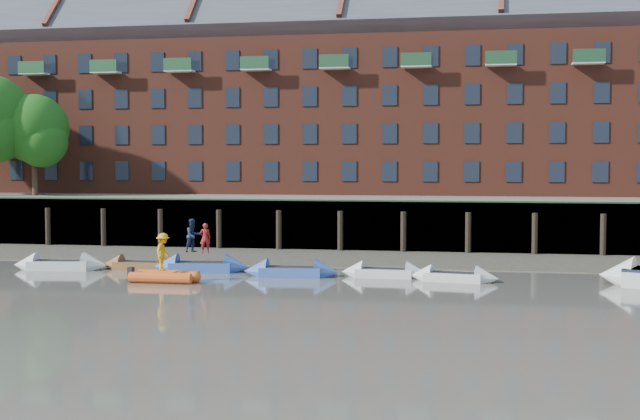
% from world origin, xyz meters
% --- Properties ---
extents(ground, '(220.00, 220.00, 0.00)m').
position_xyz_m(ground, '(0.00, 0.00, 0.00)').
color(ground, '#605B53').
rests_on(ground, ground).
extents(foreshore, '(110.00, 8.00, 0.50)m').
position_xyz_m(foreshore, '(0.00, 18.00, 0.00)').
color(foreshore, '#3D382F').
rests_on(foreshore, ground).
extents(mud_band, '(110.00, 1.60, 0.10)m').
position_xyz_m(mud_band, '(0.00, 14.60, 0.00)').
color(mud_band, '#4C4336').
rests_on(mud_band, ground).
extents(river_wall, '(110.00, 1.23, 3.30)m').
position_xyz_m(river_wall, '(-0.00, 22.38, 1.59)').
color(river_wall, '#2D2A26').
rests_on(river_wall, ground).
extents(bank_terrace, '(110.00, 28.00, 3.20)m').
position_xyz_m(bank_terrace, '(0.00, 36.00, 1.60)').
color(bank_terrace, '#5E594D').
rests_on(bank_terrace, ground).
extents(apartment_terrace, '(80.60, 15.56, 20.98)m').
position_xyz_m(apartment_terrace, '(-0.00, 36.99, 12.82)').
color(apartment_terrace, brown).
rests_on(apartment_terrace, bank_terrace).
extents(rowboat_1, '(5.15, 2.15, 1.45)m').
position_xyz_m(rowboat_1, '(-11.09, 9.87, 0.26)').
color(rowboat_1, silver).
rests_on(rowboat_1, ground).
extents(rowboat_2, '(4.28, 1.31, 1.24)m').
position_xyz_m(rowboat_2, '(-6.96, 10.78, 0.22)').
color(rowboat_2, brown).
rests_on(rowboat_2, ground).
extents(rowboat_3, '(5.15, 2.04, 1.45)m').
position_xyz_m(rowboat_3, '(-3.48, 10.47, 0.26)').
color(rowboat_3, '#3658A7').
rests_on(rowboat_3, ground).
extents(rowboat_4, '(4.85, 1.70, 1.38)m').
position_xyz_m(rowboat_4, '(1.52, 9.48, 0.24)').
color(rowboat_4, '#3658A7').
rests_on(rowboat_4, ground).
extents(rowboat_5, '(4.41, 1.43, 1.27)m').
position_xyz_m(rowboat_5, '(6.16, 10.05, 0.22)').
color(rowboat_5, silver).
rests_on(rowboat_5, ground).
extents(rowboat_6, '(4.40, 1.89, 1.24)m').
position_xyz_m(rowboat_6, '(9.59, 9.14, 0.22)').
color(rowboat_6, silver).
rests_on(rowboat_6, ground).
extents(rib_tender, '(3.36, 1.61, 0.58)m').
position_xyz_m(rib_tender, '(-3.87, 6.45, 0.25)').
color(rib_tender, '#DE521B').
rests_on(rib_tender, ground).
extents(person_rower_a, '(0.66, 0.55, 1.56)m').
position_xyz_m(person_rower_a, '(-3.27, 10.47, 1.76)').
color(person_rower_a, maroon).
rests_on(person_rower_a, rowboat_3).
extents(person_rower_b, '(1.05, 1.09, 1.77)m').
position_xyz_m(person_rower_b, '(-4.03, 10.75, 1.86)').
color(person_rower_b, '#19233F').
rests_on(person_rower_b, rowboat_3).
extents(person_rib_crew, '(0.70, 1.18, 1.80)m').
position_xyz_m(person_rib_crew, '(-4.04, 6.39, 1.44)').
color(person_rib_crew, orange).
rests_on(person_rib_crew, rib_tender).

